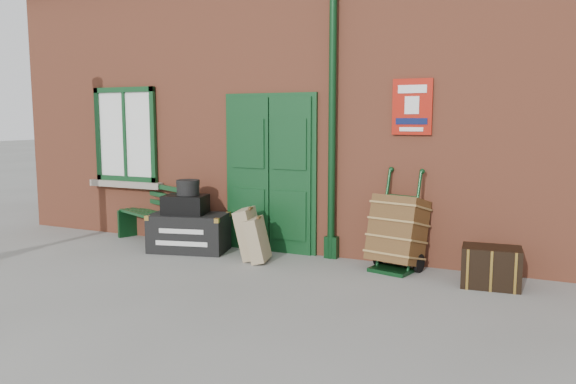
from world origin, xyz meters
The scene contains 10 objects.
ground centered at (0.00, 0.00, 0.00)m, with size 80.00×80.00×0.00m, color gray.
station_building centered at (0.00, 3.49, 2.16)m, with size 10.30×4.30×4.36m.
bench centered at (-2.15, 1.21, 0.46)m, with size 1.54×1.02×0.92m.
houdini_trunk centered at (-1.36, 0.96, 0.27)m, with size 1.09×0.60×0.54m, color black.
strongbox centered at (-1.41, 0.96, 0.68)m, with size 0.60×0.43×0.27m, color black.
hatbox centered at (-1.38, 0.99, 0.92)m, with size 0.33×0.33×0.22m, color black.
suitcase_back centered at (-0.35, 0.93, 0.35)m, with size 0.19×0.48×0.68m, color tan.
suitcase_front centered at (-0.17, 0.83, 0.30)m, with size 0.17×0.43×0.58m, color tan.
porter_trolley centered at (1.61, 1.23, 0.49)m, with size 0.74×0.77×1.25m.
dark_trunk centered at (2.77, 0.95, 0.23)m, with size 0.64×0.42×0.46m, color black.
Camera 1 is at (3.29, -5.65, 1.90)m, focal length 35.00 mm.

